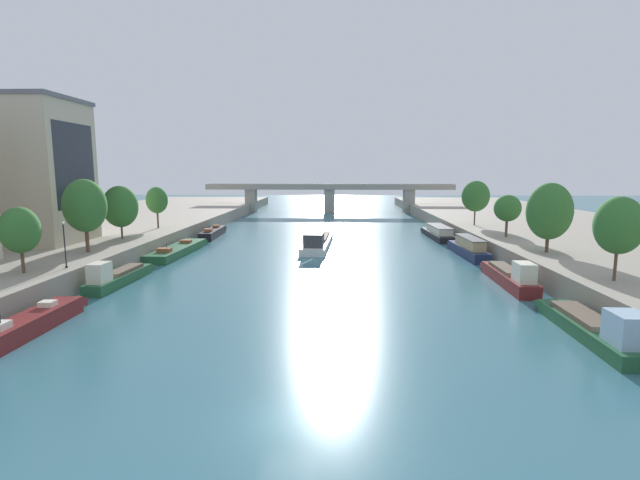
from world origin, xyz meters
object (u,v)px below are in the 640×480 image
tree_right_by_lamp (619,225)px  moored_boat_right_second (595,327)px  tree_left_distant (20,230)px  moored_boat_right_upstream (468,248)px  tree_left_nearest (157,200)px  tree_left_midway (120,207)px  moored_boat_right_midway (438,233)px  tree_left_end_of_row (85,206)px  moored_boat_left_end (118,276)px  barge_midriver (318,241)px  tree_right_midway (508,208)px  lamppost_left_bank (65,243)px  moored_boat_left_gap_after (178,250)px  bridge_far (329,194)px  moored_boat_left_downstream (213,233)px  moored_boat_right_near (510,276)px  moored_boat_left_midway (31,323)px  tree_right_second (549,211)px  tree_right_far (476,196)px

tree_right_by_lamp → moored_boat_right_second: bearing=-125.9°
moored_boat_right_second → tree_left_distant: 46.04m
moored_boat_right_upstream → tree_left_nearest: bearing=168.2°
moored_boat_right_second → tree_left_midway: tree_left_midway is taller
moored_boat_right_midway → tree_left_end_of_row: bearing=-146.8°
moored_boat_left_end → moored_boat_right_second: (39.36, -13.92, 0.01)m
barge_midriver → moored_boat_right_upstream: size_ratio=1.57×
moored_boat_left_end → tree_left_distant: tree_left_distant is taller
tree_left_distant → tree_left_nearest: 32.52m
tree_right_midway → lamppost_left_bank: bearing=-154.9°
moored_boat_left_gap_after → bridge_far: bridge_far is taller
barge_midriver → moored_boat_left_end: (-18.99, -24.66, 0.03)m
moored_boat_left_downstream → moored_boat_right_near: 51.26m
moored_boat_left_end → moored_boat_right_second: moored_boat_right_second is taller
moored_boat_left_downstream → moored_boat_right_midway: size_ratio=0.87×
barge_midriver → lamppost_left_bank: bearing=-128.2°
moored_boat_left_downstream → bridge_far: size_ratio=0.19×
moored_boat_right_upstream → moored_boat_right_midway: (-0.35, 17.16, -0.20)m
tree_left_end_of_row → tree_right_by_lamp: 51.62m
moored_boat_left_end → tree_left_end_of_row: size_ratio=1.46×
moored_boat_left_midway → tree_left_end_of_row: (-5.99, 19.03, 6.85)m
tree_right_second → tree_left_distant: bearing=-166.3°
barge_midriver → moored_boat_right_near: (20.09, -23.52, 0.11)m
tree_left_distant → moored_boat_left_downstream: bearing=81.5°
tree_left_nearest → tree_right_far: tree_right_far is taller
tree_right_midway → moored_boat_right_second: bearing=-99.5°
moored_boat_right_upstream → lamppost_left_bank: 47.45m
moored_boat_right_midway → tree_right_far: (5.48, -1.65, 6.27)m
tree_right_by_lamp → tree_right_midway: (0.29, 25.70, -0.66)m
barge_midriver → lamppost_left_bank: size_ratio=4.75×
moored_boat_left_midway → moored_boat_right_near: bearing=21.2°
moored_boat_right_second → moored_boat_right_midway: 48.38m
moored_boat_right_midway → tree_left_distant: size_ratio=2.57×
tree_left_distant → bridge_far: tree_left_distant is taller
moored_boat_left_downstream → tree_right_midway: bearing=-19.5°
moored_boat_right_second → lamppost_left_bank: 43.89m
bridge_far → moored_boat_left_midway: bearing=-101.3°
tree_right_midway → tree_left_midway: bearing=-176.0°
moored_boat_left_gap_after → lamppost_left_bank: (-3.12, -21.10, 4.24)m
tree_right_far → bridge_far: size_ratio=0.11×
barge_midriver → tree_left_distant: size_ratio=3.53×
tree_right_by_lamp → tree_right_midway: tree_right_by_lamp is taller
moored_boat_left_gap_after → tree_right_far: size_ratio=2.25×
tree_right_far → moored_boat_left_downstream: bearing=177.4°
moored_boat_right_near → moored_boat_right_midway: 33.31m
tree_left_nearest → lamppost_left_bank: 30.49m
moored_boat_left_downstream → tree_right_far: size_ratio=1.78×
moored_boat_right_second → moored_boat_right_upstream: 31.22m
tree_right_midway → lamppost_left_bank: 52.97m
moored_boat_left_downstream → lamppost_left_bank: (-3.49, -38.22, 4.11)m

